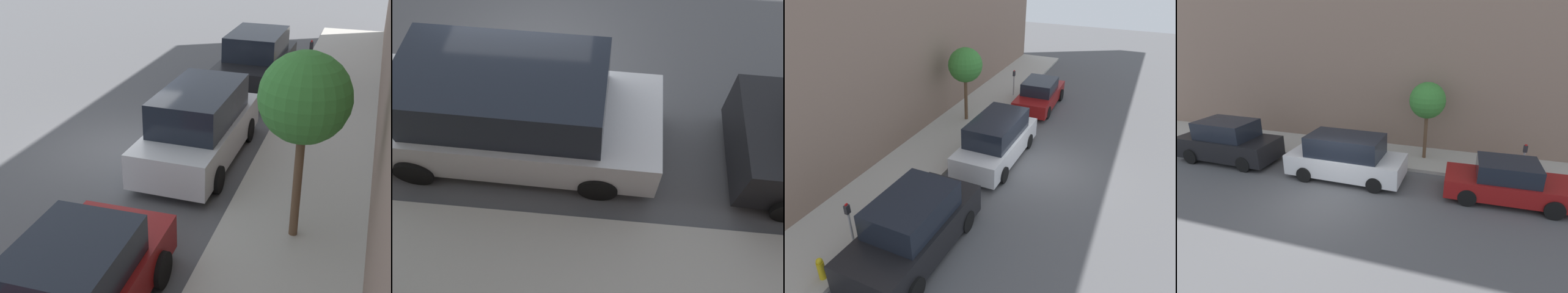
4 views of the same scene
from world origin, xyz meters
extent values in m
plane|color=#515154|center=(0.00, 0.00, 0.00)|extent=(60.00, 60.00, 0.00)
cube|color=#B2ADA3|center=(4.92, 0.00, 0.07)|extent=(2.85, 32.00, 0.15)
cube|color=maroon|center=(2.17, -6.34, 0.56)|extent=(1.92, 4.55, 0.68)
cube|color=black|center=(2.17, -6.24, 1.22)|extent=(1.64, 2.14, 0.64)
cylinder|color=black|center=(1.32, -4.94, 0.33)|extent=(0.22, 0.66, 0.66)
cylinder|color=black|center=(3.02, -4.94, 0.33)|extent=(0.22, 0.66, 0.66)
cylinder|color=black|center=(1.32, -7.73, 0.33)|extent=(0.22, 0.66, 0.66)
cylinder|color=black|center=(3.02, -7.73, 0.33)|extent=(0.22, 0.66, 0.66)
cube|color=silver|center=(2.12, 0.02, 0.64)|extent=(1.96, 4.92, 0.84)
cube|color=black|center=(2.12, 0.02, 1.48)|extent=(1.71, 3.12, 0.84)
cylinder|color=black|center=(1.22, 1.54, 0.32)|extent=(0.22, 0.64, 0.64)
cylinder|color=black|center=(3.02, 1.54, 0.32)|extent=(0.22, 0.64, 0.64)
cylinder|color=black|center=(1.22, -1.50, 0.32)|extent=(0.22, 0.64, 0.64)
cylinder|color=black|center=(3.02, -1.50, 0.32)|extent=(0.22, 0.64, 0.64)
cube|color=black|center=(2.19, 6.09, 0.70)|extent=(2.05, 4.83, 0.96)
cube|color=black|center=(2.19, 6.09, 1.58)|extent=(1.77, 2.63, 0.80)
cylinder|color=black|center=(1.26, 7.58, 0.36)|extent=(0.22, 0.72, 0.72)
cylinder|color=black|center=(3.12, 7.58, 0.36)|extent=(0.22, 0.72, 0.72)
cylinder|color=black|center=(1.26, 4.60, 0.36)|extent=(0.22, 0.72, 0.72)
cylinder|color=black|center=(3.12, 4.60, 0.36)|extent=(0.22, 0.72, 0.72)
cylinder|color=#ADADB2|center=(3.95, -7.02, 0.73)|extent=(0.07, 0.07, 1.17)
cube|color=#2D2D33|center=(3.95, -7.02, 1.46)|extent=(0.11, 0.15, 0.28)
cube|color=red|center=(3.95, -7.02, 1.62)|extent=(0.04, 0.09, 0.05)
cylinder|color=#ADADB2|center=(3.95, 6.75, 0.74)|extent=(0.07, 0.07, 1.19)
cube|color=#2D2D33|center=(3.95, 6.75, 1.48)|extent=(0.11, 0.15, 0.28)
cube|color=red|center=(3.95, 6.75, 1.64)|extent=(0.04, 0.09, 0.05)
cylinder|color=brown|center=(4.97, -2.86, 1.32)|extent=(0.17, 0.17, 2.35)
sphere|color=#387F33|center=(4.97, -2.86, 2.95)|extent=(1.65, 1.65, 1.65)
cylinder|color=gold|center=(3.85, 8.09, 0.43)|extent=(0.20, 0.20, 0.55)
sphere|color=gold|center=(3.85, 8.09, 0.75)|extent=(0.18, 0.18, 0.18)
camera|label=1|loc=(5.99, -11.91, 6.12)|focal=50.00mm
camera|label=2|loc=(5.75, 1.64, 5.86)|focal=35.00mm
camera|label=3|loc=(-3.06, 13.02, 8.19)|focal=35.00mm
camera|label=4|loc=(-8.79, -4.61, 5.90)|focal=28.00mm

